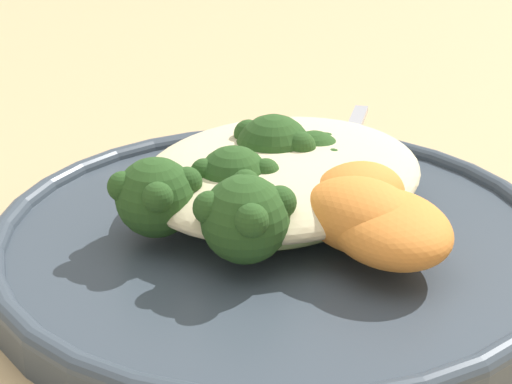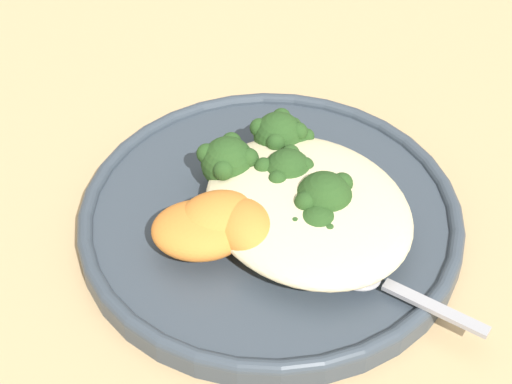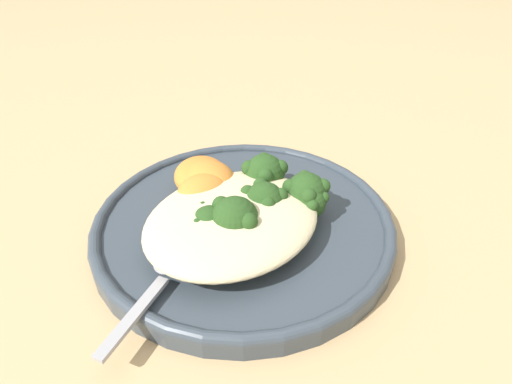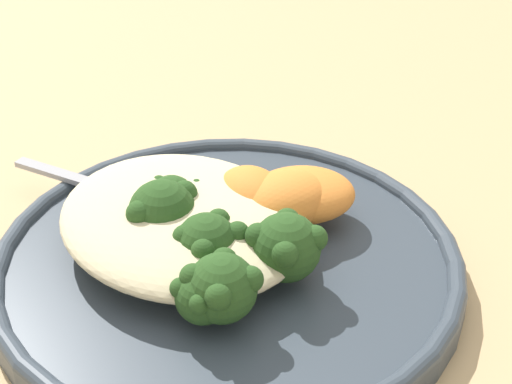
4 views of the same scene
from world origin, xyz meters
The scene contains 14 objects.
ground_plane centered at (0.00, 0.00, 0.00)m, with size 4.00×4.00×0.00m, color tan.
plate centered at (0.00, 0.01, 0.01)m, with size 0.30×0.30×0.02m.
quinoa_mound centered at (-0.03, -0.01, 0.04)m, with size 0.17×0.14×0.03m, color beige.
broccoli_stalk_0 centered at (-0.04, 0.01, 0.04)m, with size 0.08×0.07×0.03m.
broccoli_stalk_1 centered at (-0.03, -0.01, 0.04)m, with size 0.07×0.12×0.04m.
broccoli_stalk_2 centered at (-0.02, 0.00, 0.03)m, with size 0.05×0.11×0.03m.
broccoli_stalk_3 centered at (0.01, -0.01, 0.04)m, with size 0.04×0.09×0.04m.
broccoli_stalk_4 centered at (0.03, -0.02, 0.04)m, with size 0.07×0.12×0.03m.
broccoli_stalk_5 centered at (0.04, -0.02, 0.04)m, with size 0.09×0.11×0.04m.
broccoli_stalk_6 centered at (0.04, 0.02, 0.04)m, with size 0.09×0.06×0.04m.
sweet_potato_chunk_0 centered at (0.00, 0.05, 0.04)m, with size 0.06×0.05×0.03m, color orange.
sweet_potato_chunk_1 centered at (0.00, 0.07, 0.04)m, with size 0.07×0.06×0.03m, color orange.
sweet_potato_chunk_2 centered at (-0.02, 0.04, 0.04)m, with size 0.05×0.04×0.03m, color orange.
spoon centered at (-0.10, -0.01, 0.03)m, with size 0.12×0.06×0.01m.
Camera 1 is at (0.33, 0.22, 0.22)m, focal length 60.00 mm.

